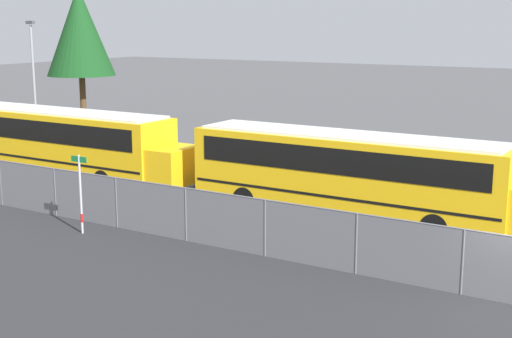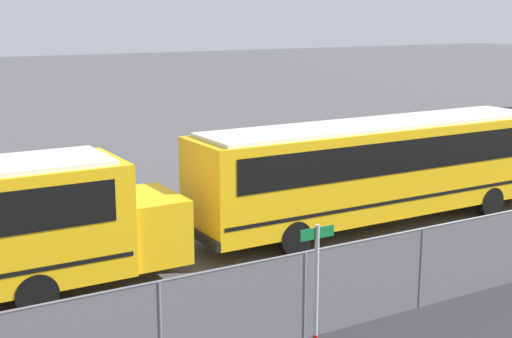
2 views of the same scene
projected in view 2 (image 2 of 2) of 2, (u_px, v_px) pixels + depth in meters
name	position (u px, v px, depth m)	size (l,w,h in m)	color
school_bus_3	(386.00, 163.00, 21.72)	(13.65, 2.47, 3.19)	yellow
street_sign	(316.00, 295.00, 12.67)	(0.70, 0.09, 2.77)	#B7B7BC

